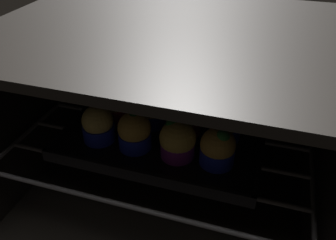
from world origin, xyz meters
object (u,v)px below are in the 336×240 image
object	(u,v)px
muffin_row2_col1	(163,94)
muffin_row1_col2	(185,119)
muffin_row1_col1	(151,111)
muffin_row1_col3	(225,122)
muffin_row1_col0	(116,105)
muffin_row2_col0	(130,88)
muffin_row2_col2	(196,100)
muffin_row0_col3	(218,148)
muffin_row0_col1	(135,132)
muffin_row0_col0	(98,125)
muffin_row0_col2	(177,140)
baking_tray	(168,130)
muffin_row2_col3	(235,103)

from	to	relation	value
muffin_row2_col1	muffin_row1_col2	bearing A→B (deg)	-46.75
muffin_row1_col2	muffin_row1_col1	bearing A→B (deg)	175.63
muffin_row1_col3	muffin_row1_col0	bearing A→B (deg)	-179.51
muffin_row2_col0	muffin_row2_col2	xyz separation A→B (cm)	(14.49, -0.14, -0.47)
muffin_row0_col3	muffin_row1_col1	distance (cm)	16.48
muffin_row0_col1	muffin_row0_col3	size ratio (longest dim) A/B	1.01
muffin_row0_col0	muffin_row1_col2	bearing A→B (deg)	25.78
muffin_row1_col1	muffin_row2_col2	xyz separation A→B (cm)	(7.33, 6.84, -0.08)
muffin_row1_col3	muffin_row2_col2	bearing A→B (deg)	136.59
muffin_row0_col1	muffin_row1_col2	size ratio (longest dim) A/B	1.04
muffin_row2_col2	muffin_row0_col2	bearing A→B (deg)	-88.47
muffin_row1_col2	muffin_row0_col3	bearing A→B (deg)	-43.00
baking_tray	muffin_row0_col3	xyz separation A→B (cm)	(11.01, -7.28, 3.69)
baking_tray	muffin_row1_col3	distance (cm)	11.64
muffin_row1_col2	muffin_row2_col3	bearing A→B (deg)	45.15
muffin_row0_col1	muffin_row2_col1	bearing A→B (deg)	88.50
muffin_row1_col2	muffin_row1_col0	bearing A→B (deg)	178.65
muffin_row2_col1	muffin_row2_col3	world-z (taller)	muffin_row2_col1
muffin_row1_col3	muffin_row1_col1	bearing A→B (deg)	179.93
muffin_row0_col2	muffin_row2_col1	xyz separation A→B (cm)	(-7.53, 14.58, -0.10)
muffin_row0_col0	muffin_row0_col3	size ratio (longest dim) A/B	0.97
baking_tray	muffin_row1_col2	xyz separation A→B (cm)	(3.51, -0.28, 3.49)
muffin_row0_col0	muffin_row1_col2	xyz separation A→B (cm)	(14.53, 7.02, -0.28)
muffin_row0_col1	muffin_row0_col0	bearing A→B (deg)	179.03
muffin_row2_col1	muffin_row2_col2	world-z (taller)	muffin_row2_col1
muffin_row0_col2	muffin_row2_col1	size ratio (longest dim) A/B	0.98
muffin_row0_col2	muffin_row2_col0	world-z (taller)	same
muffin_row1_col0	muffin_row1_col2	distance (cm)	14.48
muffin_row0_col2	muffin_row1_col1	size ratio (longest dim) A/B	1.09
muffin_row1_col1	muffin_row1_col2	world-z (taller)	muffin_row1_col2
muffin_row1_col3	muffin_row2_col0	bearing A→B (deg)	162.15
muffin_row0_col3	muffin_row2_col3	distance (cm)	15.10
muffin_row0_col1	muffin_row1_col1	distance (cm)	7.70
muffin_row1_col0	muffin_row0_col2	bearing A→B (deg)	-26.58
muffin_row0_col2	muffin_row1_col0	bearing A→B (deg)	153.42
baking_tray	muffin_row1_col1	xyz separation A→B (cm)	(-3.64, 0.27, 3.45)
muffin_row2_col3	muffin_row0_col1	bearing A→B (deg)	-135.29
muffin_row0_col3	muffin_row2_col1	xyz separation A→B (cm)	(-14.46, 14.39, -0.03)
muffin_row2_col0	muffin_row1_col2	bearing A→B (deg)	-27.76
muffin_row2_col0	muffin_row0_col1	bearing A→B (deg)	-64.58
muffin_row0_col1	muffin_row0_col3	distance (cm)	14.84
muffin_row0_col3	muffin_row1_col2	distance (cm)	10.26
muffin_row1_col3	muffin_row2_col1	size ratio (longest dim) A/B	1.05
muffin_row0_col0	muffin_row2_col1	size ratio (longest dim) A/B	0.94
muffin_row0_col3	muffin_row1_col1	world-z (taller)	muffin_row0_col3
muffin_row2_col2	muffin_row2_col3	xyz separation A→B (cm)	(7.87, 0.70, 0.33)
muffin_row2_col1	muffin_row1_col3	bearing A→B (deg)	-25.50
muffin_row2_col3	muffin_row1_col1	bearing A→B (deg)	-153.59
muffin_row0_col3	muffin_row2_col3	xyz separation A→B (cm)	(0.55, 15.09, 0.02)
muffin_row2_col3	muffin_row0_col0	bearing A→B (deg)	-146.21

